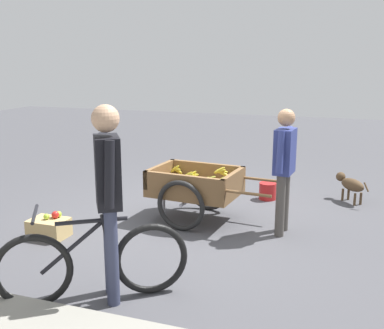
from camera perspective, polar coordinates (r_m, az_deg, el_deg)
The scene contains 8 objects.
ground_plane at distance 6.02m, azimuth -0.28°, elevation -7.00°, with size 24.00×24.00×0.00m, color #47474C.
fruit_cart at distance 5.93m, azimuth 0.54°, elevation -2.91°, with size 1.72×1.00×0.72m.
vendor_person at distance 5.46m, azimuth 11.51°, elevation 0.41°, with size 0.23×0.58×1.51m.
bicycle at distance 4.09m, azimuth -12.24°, elevation -11.92°, with size 1.42×0.96×0.85m.
cyclist_person at distance 3.87m, azimuth -10.46°, elevation -2.57°, with size 0.35×0.50×1.71m.
dog at distance 7.11m, azimuth 19.28°, elevation -2.35°, with size 0.47×0.54×0.40m.
plastic_bucket at distance 6.97m, azimuth 9.46°, elevation -3.30°, with size 0.26×0.26×0.25m, color #B21E1E.
apple_crate at distance 5.70m, azimuth -17.47°, elevation -7.53°, with size 0.44×0.32×0.31m.
Camera 1 is at (-1.88, 5.34, 2.05)m, focal length 42.52 mm.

